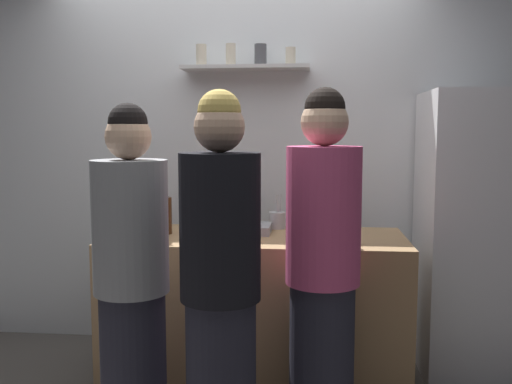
% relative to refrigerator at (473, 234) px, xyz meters
% --- Properties ---
extents(back_wall_assembly, '(4.80, 0.32, 2.60)m').
position_rel_refrigerator_xyz_m(back_wall_assembly, '(-1.50, 0.40, 0.45)').
color(back_wall_assembly, white).
rests_on(back_wall_assembly, ground).
extents(refrigerator, '(0.61, 0.69, 1.72)m').
position_rel_refrigerator_xyz_m(refrigerator, '(0.00, 0.00, 0.00)').
color(refrigerator, white).
rests_on(refrigerator, ground).
extents(counter, '(1.68, 0.70, 0.89)m').
position_rel_refrigerator_xyz_m(counter, '(-1.29, -0.35, -0.41)').
color(counter, '#9E7A51').
rests_on(counter, ground).
extents(baking_pan, '(0.34, 0.24, 0.05)m').
position_rel_refrigerator_xyz_m(baking_pan, '(-1.38, -0.26, 0.06)').
color(baking_pan, gray).
rests_on(baking_pan, counter).
extents(utensil_holder, '(0.10, 0.10, 0.21)m').
position_rel_refrigerator_xyz_m(utensil_holder, '(-1.19, -0.09, 0.08)').
color(utensil_holder, '#B2B2B7').
rests_on(utensil_holder, counter).
extents(wine_bottle_green_glass, '(0.07, 0.07, 0.33)m').
position_rel_refrigerator_xyz_m(wine_bottle_green_glass, '(-0.84, -0.55, 0.16)').
color(wine_bottle_green_glass, '#19471E').
rests_on(wine_bottle_green_glass, counter).
extents(wine_bottle_pale_glass, '(0.07, 0.07, 0.31)m').
position_rel_refrigerator_xyz_m(wine_bottle_pale_glass, '(-1.88, -0.15, 0.14)').
color(wine_bottle_pale_glass, '#B2BFB2').
rests_on(wine_bottle_pale_glass, counter).
extents(wine_bottle_dark_glass, '(0.08, 0.08, 0.29)m').
position_rel_refrigerator_xyz_m(wine_bottle_dark_glass, '(-1.82, -0.51, 0.14)').
color(wine_bottle_dark_glass, black).
rests_on(wine_bottle_dark_glass, counter).
extents(wine_bottle_amber_glass, '(0.07, 0.07, 0.31)m').
position_rel_refrigerator_xyz_m(wine_bottle_amber_glass, '(-1.82, -0.34, 0.15)').
color(wine_bottle_amber_glass, '#472814').
rests_on(wine_bottle_amber_glass, counter).
extents(water_bottle_plastic, '(0.08, 0.08, 0.26)m').
position_rel_refrigerator_xyz_m(water_bottle_plastic, '(-1.98, -0.36, 0.15)').
color(water_bottle_plastic, silver).
rests_on(water_bottle_plastic, counter).
extents(person_pink_top, '(0.34, 0.34, 1.67)m').
position_rel_refrigerator_xyz_m(person_pink_top, '(-0.93, -0.95, -0.03)').
color(person_pink_top, '#262633').
rests_on(person_pink_top, ground).
extents(person_blonde, '(0.34, 0.34, 1.65)m').
position_rel_refrigerator_xyz_m(person_blonde, '(-1.36, -1.21, -0.04)').
color(person_blonde, '#262633').
rests_on(person_blonde, ground).
extents(person_grey_hoodie, '(0.34, 0.34, 1.60)m').
position_rel_refrigerator_xyz_m(person_grey_hoodie, '(-1.79, -1.07, -0.07)').
color(person_grey_hoodie, '#262633').
rests_on(person_grey_hoodie, ground).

